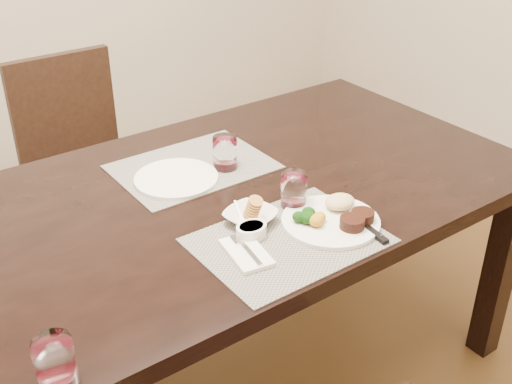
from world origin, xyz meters
TOP-DOWN VIEW (x-y plane):
  - dining_table at (0.00, 0.00)m, footprint 2.00×1.00m
  - chair_far at (0.00, 0.93)m, footprint 0.42×0.42m
  - placemat_near at (0.07, -0.32)m, footprint 0.46×0.34m
  - placemat_far at (0.09, 0.17)m, footprint 0.46×0.34m
  - dinner_plate at (0.23, -0.32)m, footprint 0.26×0.26m
  - napkin_fork at (-0.05, -0.31)m, footprint 0.11×0.16m
  - steak_knife at (0.26, -0.40)m, footprint 0.03×0.22m
  - cracker_bowl at (0.05, -0.19)m, footprint 0.16×0.16m
  - sauce_ramekin at (0.01, -0.25)m, footprint 0.08×0.12m
  - wine_glass_near at (0.19, -0.19)m, footprint 0.07×0.07m
  - far_plate at (0.00, 0.12)m, footprint 0.25×0.25m
  - wine_glass_far at (0.16, 0.11)m, footprint 0.07×0.07m
  - wine_glass_side at (-0.57, -0.44)m, footprint 0.08×0.08m

SIDE VIEW (x-z plane):
  - chair_far at x=0.00m, z-range 0.05..0.95m
  - dining_table at x=0.00m, z-range 0.29..1.04m
  - placemat_near at x=0.07m, z-range 0.75..0.75m
  - placemat_far at x=0.09m, z-range 0.75..0.75m
  - steak_knife at x=0.26m, z-range 0.75..0.76m
  - far_plate at x=0.00m, z-range 0.75..0.76m
  - napkin_fork at x=-0.05m, z-range 0.75..0.77m
  - dinner_plate at x=0.23m, z-range 0.75..0.79m
  - cracker_bowl at x=0.05m, z-range 0.74..0.80m
  - sauce_ramekin at x=0.01m, z-range 0.74..0.81m
  - wine_glass_side at x=-0.57m, z-range 0.74..0.85m
  - wine_glass_near at x=0.19m, z-range 0.75..0.85m
  - wine_glass_far at x=0.16m, z-range 0.75..0.85m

